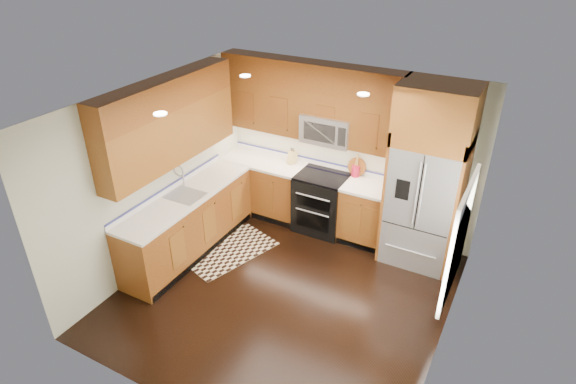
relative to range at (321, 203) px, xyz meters
The scene contains 16 objects.
ground 1.75m from the range, 81.47° to the right, with size 4.00×4.00×0.00m, color black.
wall_back 0.93m from the range, 53.04° to the left, with size 4.00×0.02×2.60m, color beige.
wall_left 2.56m from the range, 136.38° to the right, with size 0.02×4.00×2.60m, color beige.
wall_right 2.92m from the range, 36.55° to the right, with size 0.02×4.00×2.60m, color beige.
window 2.83m from the range, 33.39° to the right, with size 0.04×1.10×1.30m.
base_cabinets 1.25m from the range, 141.90° to the right, with size 2.85×3.00×0.90m.
countertop 1.16m from the range, 142.09° to the right, with size 2.86×3.01×0.04m.
upper_cabinets 1.89m from the range, 147.22° to the right, with size 2.85×3.00×1.15m.
range is the anchor object (origin of this frame).
microwave 1.20m from the range, 90.19° to the left, with size 0.76×0.40×0.42m.
refrigerator 1.76m from the range, ahead, with size 0.98×0.75×2.60m.
sink_faucet 2.13m from the range, 135.87° to the right, with size 0.54×0.44×0.37m.
rug 1.61m from the range, 127.90° to the right, with size 0.80×1.34×0.01m, color black.
knife_block 0.86m from the range, 163.80° to the left, with size 0.13×0.15×0.26m.
utensil_crock 0.77m from the range, 27.81° to the left, with size 0.13×0.13×0.36m.
cutting_board 0.71m from the range, 31.74° to the left, with size 0.29×0.29×0.02m, color brown.
Camera 1 is at (2.38, -4.30, 4.29)m, focal length 30.00 mm.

